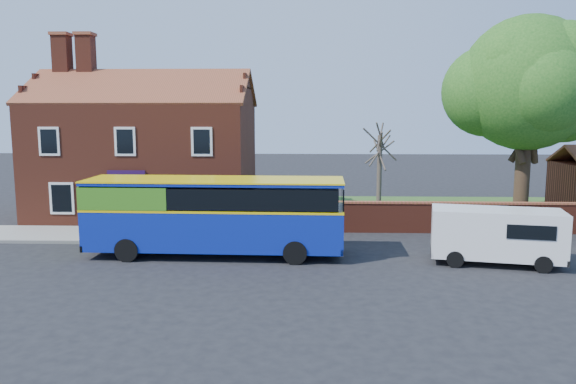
{
  "coord_description": "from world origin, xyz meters",
  "views": [
    {
      "loc": [
        2.45,
        -21.31,
        6.17
      ],
      "look_at": [
        1.54,
        5.0,
        2.35
      ],
      "focal_mm": 35.0,
      "sensor_mm": 36.0,
      "label": 1
    }
  ],
  "objects": [
    {
      "name": "grass_strip",
      "position": [
        13.0,
        13.0,
        0.02
      ],
      "size": [
        26.0,
        12.0,
        0.04
      ],
      "primitive_type": "cube",
      "color": "#426B28",
      "rests_on": "ground"
    },
    {
      "name": "shop_building",
      "position": [
        -7.02,
        11.5,
        3.41
      ],
      "size": [
        12.3,
        8.13,
        10.5
      ],
      "color": "maroon",
      "rests_on": "ground"
    },
    {
      "name": "boundary_wall",
      "position": [
        13.0,
        7.0,
        0.81
      ],
      "size": [
        22.0,
        0.38,
        1.6
      ],
      "color": "maroon",
      "rests_on": "ground"
    },
    {
      "name": "large_tree",
      "position": [
        14.63,
        10.67,
        7.43
      ],
      "size": [
        9.31,
        7.36,
        11.35
      ],
      "color": "black",
      "rests_on": "ground"
    },
    {
      "name": "pavement",
      "position": [
        -7.0,
        5.75,
        0.06
      ],
      "size": [
        18.0,
        3.5,
        0.12
      ],
      "primitive_type": "cube",
      "color": "gray",
      "rests_on": "ground"
    },
    {
      "name": "kerb",
      "position": [
        -7.0,
        4.0,
        0.07
      ],
      "size": [
        18.0,
        0.15,
        0.14
      ],
      "primitive_type": "cube",
      "color": "slate",
      "rests_on": "ground"
    },
    {
      "name": "bus",
      "position": [
        -1.82,
        2.15,
        1.88
      ],
      "size": [
        10.96,
        3.04,
        3.31
      ],
      "rotation": [
        0.0,
        0.0,
        -0.03
      ],
      "color": "#0E239C",
      "rests_on": "ground"
    },
    {
      "name": "ground",
      "position": [
        0.0,
        0.0,
        0.0
      ],
      "size": [
        120.0,
        120.0,
        0.0
      ],
      "primitive_type": "plane",
      "color": "black",
      "rests_on": "ground"
    },
    {
      "name": "van_near",
      "position": [
        10.13,
        1.15,
        1.25
      ],
      "size": [
        5.39,
        3.0,
        2.24
      ],
      "rotation": [
        0.0,
        0.0,
        -0.2
      ],
      "color": "white",
      "rests_on": "ground"
    },
    {
      "name": "bare_tree",
      "position": [
        6.54,
        10.54,
        2.69
      ],
      "size": [
        1.97,
        2.35,
        5.25
      ],
      "color": "#4C4238",
      "rests_on": "ground"
    }
  ]
}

